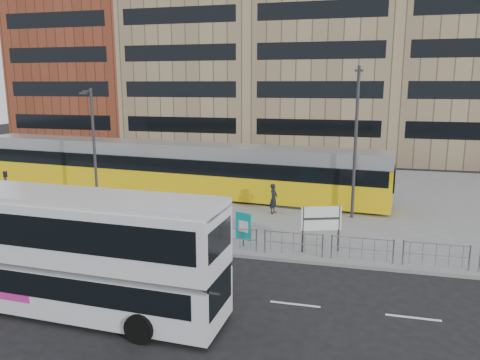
% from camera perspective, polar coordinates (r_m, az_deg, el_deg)
% --- Properties ---
extents(ground, '(120.00, 120.00, 0.00)m').
position_cam_1_polar(ground, '(22.41, -7.41, -8.66)').
color(ground, black).
rests_on(ground, ground).
extents(plaza, '(64.00, 24.00, 0.15)m').
position_cam_1_polar(plaza, '(33.36, 0.16, -1.64)').
color(plaza, slate).
rests_on(plaza, ground).
extents(kerb, '(64.00, 0.25, 0.17)m').
position_cam_1_polar(kerb, '(22.43, -7.37, -8.44)').
color(kerb, gray).
rests_on(kerb, ground).
extents(building_row, '(70.40, 18.40, 31.20)m').
position_cam_1_polar(building_row, '(54.39, 7.81, 16.99)').
color(building_row, brown).
rests_on(building_row, ground).
extents(pedestrian_barrier, '(32.07, 0.07, 1.10)m').
position_cam_1_polar(pedestrian_barrier, '(21.92, -2.10, -6.33)').
color(pedestrian_barrier, gray).
rests_on(pedestrian_barrier, plaza).
extents(road_markings, '(62.00, 0.12, 0.01)m').
position_cam_1_polar(road_markings, '(18.64, -9.10, -13.03)').
color(road_markings, white).
rests_on(road_markings, ground).
extents(double_decker_bus, '(10.55, 3.04, 4.18)m').
position_cam_1_polar(double_decker_bus, '(16.92, -19.54, -7.95)').
color(double_decker_bus, silver).
rests_on(double_decker_bus, ground).
extents(tram, '(30.45, 5.76, 3.57)m').
position_cam_1_polar(tram, '(33.33, -8.78, 1.48)').
color(tram, yellow).
rests_on(tram, plaza).
extents(station_sign, '(1.78, 0.70, 2.14)m').
position_cam_1_polar(station_sign, '(21.69, 9.87, -4.89)').
color(station_sign, '#2D2D30').
rests_on(station_sign, plaza).
extents(ad_panel, '(0.84, 0.39, 1.65)m').
position_cam_1_polar(ad_panel, '(22.21, 0.43, -5.71)').
color(ad_panel, '#2D2D30').
rests_on(ad_panel, plaza).
extents(pedestrian, '(0.56, 0.73, 1.78)m').
position_cam_1_polar(pedestrian, '(27.94, 4.12, -2.26)').
color(pedestrian, black).
rests_on(pedestrian, plaza).
extents(traffic_light_west, '(0.18, 0.22, 3.10)m').
position_cam_1_polar(traffic_light_west, '(27.70, -26.56, -1.31)').
color(traffic_light_west, '#2D2D30').
rests_on(traffic_light_west, plaza).
extents(lamp_post_west, '(0.45, 1.04, 7.33)m').
position_cam_1_polar(lamp_post_west, '(31.10, -17.45, 4.54)').
color(lamp_post_west, '#2D2D30').
rests_on(lamp_post_west, plaza).
extents(lamp_post_east, '(0.45, 1.04, 8.58)m').
position_cam_1_polar(lamp_post_east, '(26.99, 13.93, 5.08)').
color(lamp_post_east, '#2D2D30').
rests_on(lamp_post_east, plaza).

